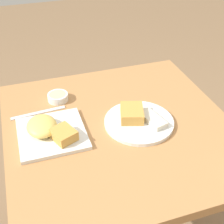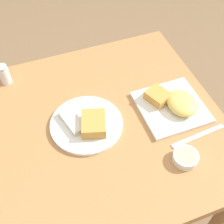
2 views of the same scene
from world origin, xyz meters
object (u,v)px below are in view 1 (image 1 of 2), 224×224
plate_square_near (50,131)px  sauce_ramekin (58,97)px  plate_oval_far (138,120)px  butter_knife (38,113)px

plate_square_near → sauce_ramekin: (-0.21, 0.07, -0.01)m
plate_square_near → sauce_ramekin: 0.22m
plate_square_near → plate_oval_far: (0.03, 0.32, -0.01)m
sauce_ramekin → plate_oval_far: bearing=46.6°
sauce_ramekin → plate_square_near: bearing=-17.4°
plate_oval_far → sauce_ramekin: (-0.24, -0.26, 0.00)m
plate_square_near → plate_oval_far: plate_square_near is taller
plate_square_near → plate_oval_far: 0.32m
sauce_ramekin → butter_knife: size_ratio=0.40×
plate_square_near → plate_oval_far: size_ratio=0.91×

